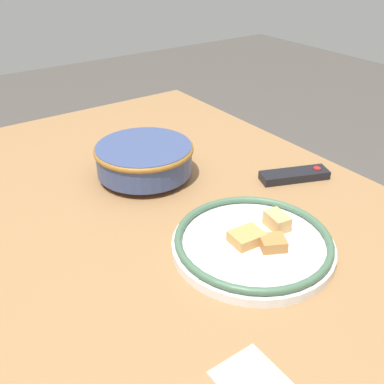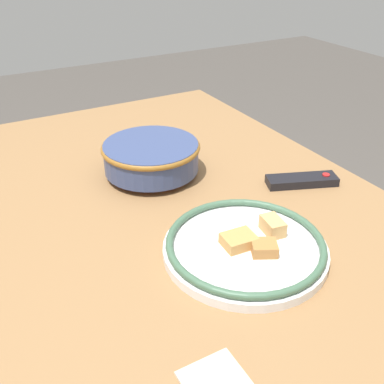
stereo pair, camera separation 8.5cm
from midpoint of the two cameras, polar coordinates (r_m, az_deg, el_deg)
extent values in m
cube|color=olive|center=(0.97, -4.61, -3.62)|extent=(1.40, 0.93, 0.04)
cylinder|color=olive|center=(1.79, -3.74, -0.01)|extent=(0.06, 0.06, 0.69)
cylinder|color=#384775|center=(1.10, -8.17, 2.26)|extent=(0.10, 0.10, 0.01)
cylinder|color=#384775|center=(1.08, -8.33, 4.17)|extent=(0.23, 0.23, 0.07)
cylinder|color=#9E4C1E|center=(1.09, -8.31, 3.93)|extent=(0.20, 0.20, 0.06)
torus|color=#936023|center=(1.07, -8.43, 5.39)|extent=(0.24, 0.24, 0.01)
cylinder|color=white|center=(0.85, 4.85, -6.92)|extent=(0.30, 0.30, 0.02)
torus|color=#42664C|center=(0.84, 4.90, -6.06)|extent=(0.29, 0.29, 0.01)
cube|color=#B2753D|center=(0.83, 7.33, -6.54)|extent=(0.06, 0.06, 0.02)
cube|color=tan|center=(0.88, 8.02, -3.74)|extent=(0.06, 0.04, 0.03)
cube|color=tan|center=(0.84, 4.06, -5.84)|extent=(0.05, 0.06, 0.02)
cube|color=black|center=(1.10, 10.71, 2.05)|extent=(0.11, 0.17, 0.02)
cylinder|color=red|center=(1.12, 13.51, 2.89)|extent=(0.02, 0.02, 0.00)
camera|label=1|loc=(0.04, -92.57, -1.52)|focal=42.00mm
camera|label=2|loc=(0.04, 87.43, 1.52)|focal=42.00mm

